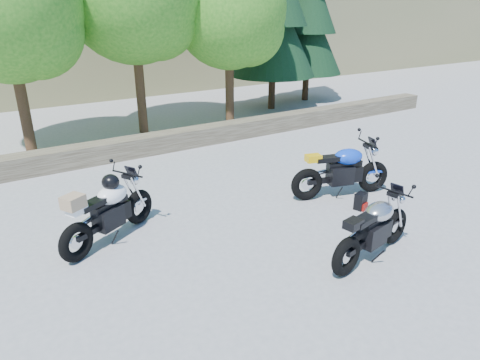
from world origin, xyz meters
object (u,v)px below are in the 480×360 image
(silver_bike, at_px, (374,230))
(backpack, at_px, (361,202))
(white_bike, at_px, (108,210))
(blue_bike, at_px, (342,171))

(silver_bike, bearing_deg, backpack, 37.75)
(white_bike, relative_size, blue_bike, 0.87)
(blue_bike, relative_size, backpack, 6.57)
(white_bike, xyz_separation_m, backpack, (4.45, -1.40, -0.40))
(blue_bike, height_order, backpack, blue_bike)
(white_bike, bearing_deg, silver_bike, -68.72)
(white_bike, xyz_separation_m, blue_bike, (4.58, -0.71, -0.02))
(backpack, bearing_deg, silver_bike, -147.56)
(silver_bike, height_order, backpack, silver_bike)
(white_bike, bearing_deg, blue_bike, -38.03)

